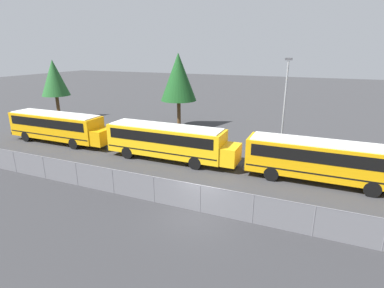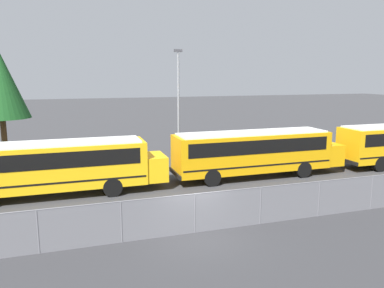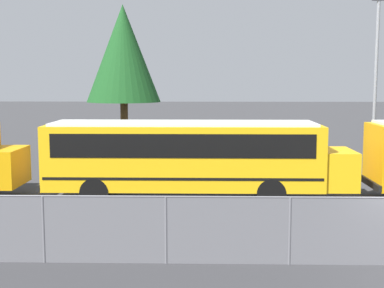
# 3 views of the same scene
# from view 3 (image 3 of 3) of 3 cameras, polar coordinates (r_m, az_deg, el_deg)

# --- Properties ---
(school_bus_1) EXTENTS (11.74, 2.49, 3.03)m
(school_bus_1) POSITION_cam_3_polar(r_m,az_deg,el_deg) (20.36, -0.20, -1.02)
(school_bus_1) COLOR yellow
(school_bus_1) RESTS_ON ground_plane
(light_pole) EXTENTS (0.60, 0.24, 8.53)m
(light_pole) POSITION_cam_3_polar(r_m,az_deg,el_deg) (27.18, 19.00, 6.57)
(light_pole) COLOR gray
(light_pole) RESTS_ON ground_plane
(tree_1) EXTENTS (4.28, 4.28, 8.90)m
(tree_1) POSITION_cam_3_polar(r_m,az_deg,el_deg) (31.46, -7.34, 9.50)
(tree_1) COLOR #51381E
(tree_1) RESTS_ON ground_plane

